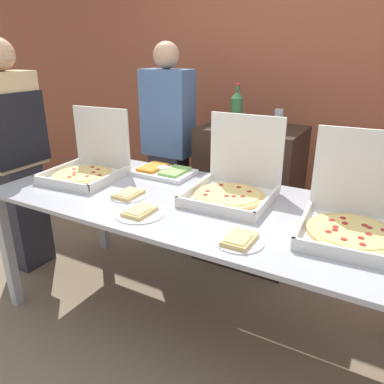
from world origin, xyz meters
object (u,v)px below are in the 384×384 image
at_px(paper_plate_front_center, 239,240).
at_px(pizza_box_far_left, 234,184).
at_px(pizza_box_near_left, 88,165).
at_px(paper_plate_front_right, 128,195).
at_px(veggie_tray, 164,172).
at_px(soda_can_silver, 279,117).
at_px(paper_plate_front_left, 140,212).
at_px(pizza_box_far_right, 355,217).
at_px(person_guest_cap, 168,146).
at_px(person_server_vest, 14,148).
at_px(soda_bottle, 237,109).

bearing_deg(paper_plate_front_center, pizza_box_far_left, 116.35).
xyz_separation_m(pizza_box_near_left, paper_plate_front_right, (0.46, -0.16, -0.06)).
distance_m(veggie_tray, soda_can_silver, 0.98).
distance_m(pizza_box_far_left, paper_plate_front_right, 0.61).
bearing_deg(paper_plate_front_left, pizza_box_near_left, 154.01).
relative_size(pizza_box_far_left, veggie_tray, 1.23).
relative_size(pizza_box_far_right, veggie_tray, 1.28).
bearing_deg(person_guest_cap, pizza_box_far_left, 142.58).
height_order(pizza_box_far_left, person_guest_cap, person_guest_cap).
height_order(soda_can_silver, person_server_vest, person_server_vest).
xyz_separation_m(paper_plate_front_center, paper_plate_front_left, (-0.57, 0.03, -0.00)).
distance_m(pizza_box_far_left, pizza_box_far_right, 0.68).
relative_size(pizza_box_far_left, soda_can_silver, 3.89).
distance_m(soda_can_silver, person_guest_cap, 0.91).
relative_size(pizza_box_far_left, paper_plate_front_center, 2.21).
distance_m(paper_plate_front_left, person_server_vest, 1.35).
bearing_deg(pizza_box_far_right, pizza_box_far_left, 164.09).
bearing_deg(pizza_box_far_right, soda_bottle, 134.81).
distance_m(paper_plate_front_right, person_server_vest, 1.12).
bearing_deg(paper_plate_front_left, soda_bottle, 88.43).
bearing_deg(paper_plate_front_left, pizza_box_far_right, 17.63).
relative_size(pizza_box_near_left, person_guest_cap, 0.29).
xyz_separation_m(pizza_box_near_left, person_server_vest, (-0.65, -0.06, 0.05)).
relative_size(paper_plate_front_left, soda_can_silver, 2.09).
xyz_separation_m(paper_plate_front_center, soda_bottle, (-0.54, 1.19, 0.38)).
bearing_deg(paper_plate_front_center, veggie_tray, 142.27).
height_order(pizza_box_near_left, soda_bottle, soda_bottle).
bearing_deg(pizza_box_far_left, person_guest_cap, 140.74).
xyz_separation_m(pizza_box_near_left, soda_bottle, (0.70, 0.84, 0.31)).
height_order(paper_plate_front_center, person_server_vest, person_server_vest).
relative_size(pizza_box_far_left, person_server_vest, 0.28).
xyz_separation_m(pizza_box_far_right, person_server_vest, (-2.31, -0.05, 0.05)).
distance_m(paper_plate_front_center, soda_can_silver, 1.45).
xyz_separation_m(person_guest_cap, person_server_vest, (-0.77, -0.86, 0.08)).
xyz_separation_m(pizza_box_near_left, veggie_tray, (0.41, 0.28, -0.06)).
xyz_separation_m(soda_bottle, soda_can_silver, (0.26, 0.21, -0.07)).
bearing_deg(pizza_box_far_right, paper_plate_front_center, -144.87).
height_order(paper_plate_front_center, paper_plate_front_right, same).
xyz_separation_m(paper_plate_front_right, veggie_tray, (-0.05, 0.44, 0.01)).
height_order(pizza_box_far_right, paper_plate_front_left, pizza_box_far_right).
bearing_deg(paper_plate_front_left, paper_plate_front_right, 141.11).
distance_m(pizza_box_far_right, paper_plate_front_left, 1.04).
bearing_deg(paper_plate_front_center, paper_plate_front_left, 177.16).
distance_m(veggie_tray, person_server_vest, 1.13).
relative_size(paper_plate_front_center, soda_bottle, 0.70).
bearing_deg(pizza_box_far_left, veggie_tray, 163.83).
distance_m(paper_plate_front_center, person_server_vest, 1.91).
xyz_separation_m(pizza_box_near_left, pizza_box_far_left, (0.99, 0.13, 0.00)).
relative_size(paper_plate_front_center, person_server_vest, 0.13).
bearing_deg(paper_plate_front_right, soda_can_silver, 67.73).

